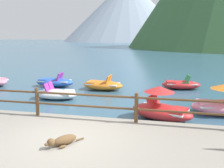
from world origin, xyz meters
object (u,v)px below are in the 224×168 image
pedal_boat_3 (56,94)px  pedal_boat_7 (55,82)px  dog_resting (62,140)px  pedal_boat_2 (103,85)px  pedal_boat_5 (181,84)px  pedal_boat_4 (161,108)px  pedal_boat_6 (223,104)px

pedal_boat_3 → pedal_boat_7: size_ratio=0.93×
dog_resting → pedal_boat_7: bearing=116.3°
pedal_boat_2 → pedal_boat_5: (4.43, 1.20, -0.02)m
pedal_boat_4 → pedal_boat_5: 5.76m
dog_resting → pedal_boat_2: bearing=97.4°
pedal_boat_3 → dog_resting: bearing=-63.6°
pedal_boat_2 → pedal_boat_5: pedal_boat_2 is taller
pedal_boat_3 → pedal_boat_5: (6.18, 3.71, 0.01)m
pedal_boat_2 → pedal_boat_3: size_ratio=1.08×
pedal_boat_4 → pedal_boat_6: pedal_boat_4 is taller
pedal_boat_4 → dog_resting: bearing=-122.4°
pedal_boat_2 → pedal_boat_7: size_ratio=1.00×
pedal_boat_4 → pedal_boat_3: bearing=159.2°
pedal_boat_2 → pedal_boat_7: (-3.10, 0.24, 0.01)m
dog_resting → pedal_boat_3: size_ratio=0.38×
dog_resting → pedal_boat_6: (4.75, 4.88, -0.11)m
dog_resting → pedal_boat_6: bearing=45.7°
dog_resting → pedal_boat_4: size_ratio=0.33×
pedal_boat_7 → pedal_boat_3: bearing=-63.8°
pedal_boat_6 → pedal_boat_7: size_ratio=1.09×
pedal_boat_4 → pedal_boat_7: (-6.52, 4.71, -0.13)m
pedal_boat_4 → pedal_boat_5: size_ratio=1.13×
pedal_boat_6 → pedal_boat_3: bearing=174.0°
pedal_boat_4 → pedal_boat_6: size_ratio=1.01×
pedal_boat_2 → pedal_boat_7: pedal_boat_7 is taller
pedal_boat_3 → pedal_boat_5: size_ratio=0.96×
pedal_boat_7 → pedal_boat_2: bearing=-4.4°
pedal_boat_5 → pedal_boat_6: pedal_boat_6 is taller
pedal_boat_4 → pedal_boat_6: 2.66m
pedal_boat_5 → pedal_boat_6: (1.38, -4.51, 0.15)m
dog_resting → pedal_boat_5: pedal_boat_5 is taller
pedal_boat_3 → pedal_boat_6: (7.56, -0.79, 0.17)m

